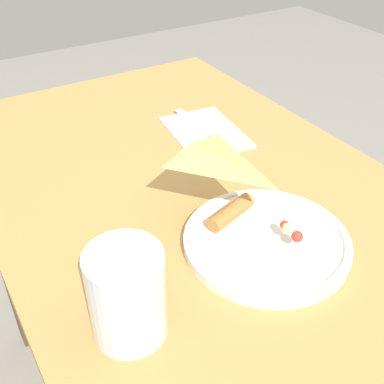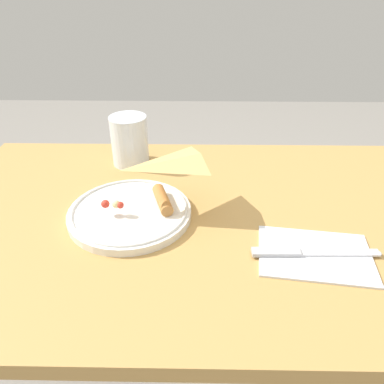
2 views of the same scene
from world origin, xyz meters
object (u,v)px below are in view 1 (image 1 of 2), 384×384
(milk_glass, at_px, (127,298))
(napkin_folded, at_px, (205,132))
(dining_table, at_px, (202,249))
(butter_knife, at_px, (209,132))
(plate_pizza, at_px, (267,239))

(milk_glass, height_order, napkin_folded, milk_glass)
(napkin_folded, bearing_deg, dining_table, 146.29)
(butter_knife, bearing_deg, milk_glass, 135.26)
(milk_glass, bearing_deg, napkin_folded, -42.82)
(dining_table, relative_size, milk_glass, 9.32)
(dining_table, bearing_deg, butter_knife, -35.63)
(dining_table, xyz_separation_m, napkin_folded, (0.18, -0.12, 0.12))
(dining_table, distance_m, plate_pizza, 0.21)
(napkin_folded, height_order, butter_knife, butter_knife)
(dining_table, distance_m, napkin_folded, 0.25)
(butter_knife, bearing_deg, napkin_folded, 0.00)
(plate_pizza, distance_m, napkin_folded, 0.35)
(plate_pizza, height_order, milk_glass, milk_glass)
(dining_table, relative_size, napkin_folded, 5.46)
(dining_table, distance_m, butter_knife, 0.24)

